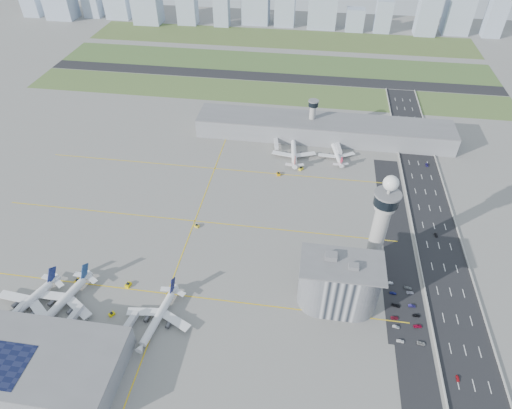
# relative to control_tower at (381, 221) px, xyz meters

# --- Properties ---
(ground) EXTENTS (1000.00, 1000.00, 0.00)m
(ground) POSITION_rel_control_tower_xyz_m (-72.00, -8.00, -35.04)
(ground) COLOR gray
(grass_strip_0) EXTENTS (480.00, 50.00, 0.08)m
(grass_strip_0) POSITION_rel_control_tower_xyz_m (-92.00, 217.00, -35.00)
(grass_strip_0) COLOR #445C2B
(grass_strip_0) RESTS_ON ground
(grass_strip_1) EXTENTS (480.00, 60.00, 0.08)m
(grass_strip_1) POSITION_rel_control_tower_xyz_m (-92.00, 292.00, -35.00)
(grass_strip_1) COLOR #42602D
(grass_strip_1) RESTS_ON ground
(grass_strip_2) EXTENTS (480.00, 70.00, 0.08)m
(grass_strip_2) POSITION_rel_control_tower_xyz_m (-92.00, 372.00, -35.00)
(grass_strip_2) COLOR #415327
(grass_strip_2) RESTS_ON ground
(runway) EXTENTS (480.00, 22.00, 0.10)m
(runway) POSITION_rel_control_tower_xyz_m (-92.00, 254.00, -34.98)
(runway) COLOR black
(runway) RESTS_ON ground
(highway) EXTENTS (28.00, 500.00, 0.10)m
(highway) POSITION_rel_control_tower_xyz_m (43.00, -8.00, -34.99)
(highway) COLOR black
(highway) RESTS_ON ground
(barrier_left) EXTENTS (0.60, 500.00, 1.20)m
(barrier_left) POSITION_rel_control_tower_xyz_m (29.00, -8.00, -34.44)
(barrier_left) COLOR #9E9E99
(barrier_left) RESTS_ON ground
(barrier_right) EXTENTS (0.60, 500.00, 1.20)m
(barrier_right) POSITION_rel_control_tower_xyz_m (57.00, -8.00, -34.44)
(barrier_right) COLOR #9E9E99
(barrier_right) RESTS_ON ground
(landside_road) EXTENTS (18.00, 260.00, 0.08)m
(landside_road) POSITION_rel_control_tower_xyz_m (18.00, -18.00, -35.00)
(landside_road) COLOR black
(landside_road) RESTS_ON ground
(parking_lot) EXTENTS (20.00, 44.00, 0.10)m
(parking_lot) POSITION_rel_control_tower_xyz_m (16.00, -30.00, -34.99)
(parking_lot) COLOR black
(parking_lot) RESTS_ON ground
(taxiway_line_h_0) EXTENTS (260.00, 0.60, 0.01)m
(taxiway_line_h_0) POSITION_rel_control_tower_xyz_m (-112.00, -38.00, -35.04)
(taxiway_line_h_0) COLOR yellow
(taxiway_line_h_0) RESTS_ON ground
(taxiway_line_h_1) EXTENTS (260.00, 0.60, 0.01)m
(taxiway_line_h_1) POSITION_rel_control_tower_xyz_m (-112.00, 22.00, -35.04)
(taxiway_line_h_1) COLOR yellow
(taxiway_line_h_1) RESTS_ON ground
(taxiway_line_h_2) EXTENTS (260.00, 0.60, 0.01)m
(taxiway_line_h_2) POSITION_rel_control_tower_xyz_m (-112.00, 82.00, -35.04)
(taxiway_line_h_2) COLOR yellow
(taxiway_line_h_2) RESTS_ON ground
(taxiway_line_v) EXTENTS (0.60, 260.00, 0.01)m
(taxiway_line_v) POSITION_rel_control_tower_xyz_m (-112.00, 22.00, -35.04)
(taxiway_line_v) COLOR yellow
(taxiway_line_v) RESTS_ON ground
(control_tower) EXTENTS (14.00, 14.00, 64.50)m
(control_tower) POSITION_rel_control_tower_xyz_m (0.00, 0.00, 0.00)
(control_tower) COLOR #ADAAA5
(control_tower) RESTS_ON ground
(secondary_tower) EXTENTS (8.60, 8.60, 31.90)m
(secondary_tower) POSITION_rel_control_tower_xyz_m (-42.00, 142.00, -16.24)
(secondary_tower) COLOR #ADAAA5
(secondary_tower) RESTS_ON ground
(admin_building) EXTENTS (42.00, 24.00, 33.50)m
(admin_building) POSITION_rel_control_tower_xyz_m (-20.01, -30.00, -19.74)
(admin_building) COLOR #B2B2B7
(admin_building) RESTS_ON ground
(terminal_pier) EXTENTS (210.00, 32.00, 15.80)m
(terminal_pier) POSITION_rel_control_tower_xyz_m (-32.00, 140.00, -27.14)
(terminal_pier) COLOR gray
(terminal_pier) RESTS_ON ground
(near_terminal) EXTENTS (84.00, 42.00, 13.00)m
(near_terminal) POSITION_rel_control_tower_xyz_m (-160.07, -90.02, -28.62)
(near_terminal) COLOR gray
(near_terminal) RESTS_ON ground
(airplane_near_a) EXTENTS (52.35, 56.32, 12.75)m
(airplane_near_a) POSITION_rel_control_tower_xyz_m (-182.93, -59.38, -28.66)
(airplane_near_a) COLOR white
(airplane_near_a) RESTS_ON ground
(airplane_near_b) EXTENTS (49.33, 54.02, 12.67)m
(airplane_near_b) POSITION_rel_control_tower_xyz_m (-164.44, -54.86, -28.70)
(airplane_near_b) COLOR white
(airplane_near_b) RESTS_ON ground
(airplane_near_c) EXTENTS (42.26, 47.53, 11.87)m
(airplane_near_c) POSITION_rel_control_tower_xyz_m (-110.85, -56.26, -29.11)
(airplane_near_c) COLOR white
(airplane_near_c) RESTS_ON ground
(airplane_far_a) EXTENTS (39.18, 44.66, 11.53)m
(airplane_far_a) POSITION_rel_control_tower_xyz_m (-53.69, 108.09, -29.28)
(airplane_far_a) COLOR white
(airplane_far_a) RESTS_ON ground
(airplane_far_b) EXTENTS (36.35, 40.33, 9.74)m
(airplane_far_b) POSITION_rel_control_tower_xyz_m (-20.25, 111.90, -30.17)
(airplane_far_b) COLOR white
(airplane_far_b) RESTS_ON ground
(jet_bridge_near_0) EXTENTS (5.39, 14.31, 5.70)m
(jet_bridge_near_0) POSITION_rel_control_tower_xyz_m (-185.00, -69.00, -32.19)
(jet_bridge_near_0) COLOR silver
(jet_bridge_near_0) RESTS_ON ground
(jet_bridge_near_1) EXTENTS (5.39, 14.31, 5.70)m
(jet_bridge_near_1) POSITION_rel_control_tower_xyz_m (-155.00, -69.00, -32.19)
(jet_bridge_near_1) COLOR silver
(jet_bridge_near_1) RESTS_ON ground
(jet_bridge_near_2) EXTENTS (5.39, 14.31, 5.70)m
(jet_bridge_near_2) POSITION_rel_control_tower_xyz_m (-125.00, -69.00, -32.19)
(jet_bridge_near_2) COLOR silver
(jet_bridge_near_2) RESTS_ON ground
(jet_bridge_far_0) EXTENTS (5.39, 14.31, 5.70)m
(jet_bridge_far_0) POSITION_rel_control_tower_xyz_m (-70.00, 124.00, -32.19)
(jet_bridge_far_0) COLOR silver
(jet_bridge_far_0) RESTS_ON ground
(jet_bridge_far_1) EXTENTS (5.39, 14.31, 5.70)m
(jet_bridge_far_1) POSITION_rel_control_tower_xyz_m (-20.00, 124.00, -32.19)
(jet_bridge_far_1) COLOR silver
(jet_bridge_far_1) RESTS_ON ground
(tug_0) EXTENTS (2.97, 3.78, 1.96)m
(tug_0) POSITION_rel_control_tower_xyz_m (-164.69, -37.25, -34.06)
(tug_0) COLOR yellow
(tug_0) RESTS_ON ground
(tug_1) EXTENTS (3.57, 3.78, 1.81)m
(tug_1) POSITION_rel_control_tower_xyz_m (-136.57, -55.69, -34.14)
(tug_1) COLOR yellow
(tug_1) RESTS_ON ground
(tug_2) EXTENTS (3.15, 3.97, 2.04)m
(tug_2) POSITION_rel_control_tower_xyz_m (-135.23, -35.81, -34.02)
(tug_2) COLOR yellow
(tug_2) RESTS_ON ground
(tug_3) EXTENTS (3.72, 3.22, 1.82)m
(tug_3) POSITION_rel_control_tower_xyz_m (-109.29, 16.83, -34.13)
(tug_3) COLOR gold
(tug_3) RESTS_ON ground
(tug_4) EXTENTS (3.14, 4.00, 2.07)m
(tug_4) POSITION_rel_control_tower_xyz_m (-62.99, 80.88, -34.00)
(tug_4) COLOR #E9A004
(tug_4) RESTS_ON ground
(tug_5) EXTENTS (3.98, 4.30, 2.06)m
(tug_5) POSITION_rel_control_tower_xyz_m (-46.83, 90.13, -34.01)
(tug_5) COLOR yellow
(tug_5) RESTS_ON ground
(car_lot_0) EXTENTS (3.96, 1.90, 1.30)m
(car_lot_0) POSITION_rel_control_tower_xyz_m (11.97, -49.78, -34.39)
(car_lot_0) COLOR white
(car_lot_0) RESTS_ON ground
(car_lot_1) EXTENTS (3.68, 1.71, 1.17)m
(car_lot_1) POSITION_rel_control_tower_xyz_m (10.74, -41.64, -34.46)
(car_lot_1) COLOR #A6A9AB
(car_lot_1) RESTS_ON ground
(car_lot_2) EXTENTS (4.18, 2.29, 1.11)m
(car_lot_2) POSITION_rel_control_tower_xyz_m (10.56, -36.20, -34.49)
(car_lot_2) COLOR maroon
(car_lot_2) RESTS_ON ground
(car_lot_3) EXTENTS (4.64, 2.44, 1.28)m
(car_lot_3) POSITION_rel_control_tower_xyz_m (11.98, -28.08, -34.40)
(car_lot_3) COLOR black
(car_lot_3) RESTS_ON ground
(car_lot_4) EXTENTS (3.82, 1.80, 1.26)m
(car_lot_4) POSITION_rel_control_tower_xyz_m (11.30, -19.87, -34.41)
(car_lot_4) COLOR navy
(car_lot_4) RESTS_ON ground
(car_lot_5) EXTENTS (3.73, 1.65, 1.19)m
(car_lot_5) POSITION_rel_control_tower_xyz_m (10.25, -12.83, -34.45)
(car_lot_5) COLOR white
(car_lot_5) RESTS_ON ground
(car_lot_6) EXTENTS (4.45, 2.62, 1.16)m
(car_lot_6) POSITION_rel_control_tower_xyz_m (22.12, -49.58, -34.46)
(car_lot_6) COLOR #969696
(car_lot_6) RESTS_ON ground
(car_lot_7) EXTENTS (4.58, 2.48, 1.26)m
(car_lot_7) POSITION_rel_control_tower_xyz_m (21.80, -39.67, -34.41)
(car_lot_7) COLOR maroon
(car_lot_7) RESTS_ON ground
(car_lot_8) EXTENTS (3.81, 1.62, 1.29)m
(car_lot_8) POSITION_rel_control_tower_xyz_m (21.95, -33.08, -34.40)
(car_lot_8) COLOR black
(car_lot_8) RESTS_ON ground
(car_lot_9) EXTENTS (3.84, 1.45, 1.25)m
(car_lot_9) POSITION_rel_control_tower_xyz_m (20.47, -27.14, -34.42)
(car_lot_9) COLOR #1C1753
(car_lot_9) RESTS_ON ground
(car_lot_10) EXTENTS (3.98, 1.99, 1.08)m
(car_lot_10) POSITION_rel_control_tower_xyz_m (20.65, -18.21, -34.50)
(car_lot_10) COLOR silver
(car_lot_10) RESTS_ON ground
(car_lot_11) EXTENTS (4.45, 2.23, 1.24)m
(car_lot_11) POSITION_rel_control_tower_xyz_m (19.88, -15.02, -34.42)
(car_lot_11) COLOR slate
(car_lot_11) RESTS_ON ground
(car_hw_0) EXTENTS (1.29, 3.21, 1.09)m
(car_hw_0) POSITION_rel_control_tower_xyz_m (36.20, -65.91, -34.49)
(car_hw_0) COLOR #AB131C
(car_hw_0) RESTS_ON ground
(car_hw_1) EXTENTS (1.55, 3.76, 1.21)m
(car_hw_1) POSITION_rel_control_tower_xyz_m (42.65, 30.87, -34.44)
(car_hw_1) COLOR black
(car_hw_1) RESTS_ON ground
(car_hw_2) EXTENTS (2.37, 4.56, 1.23)m
(car_hw_2) POSITION_rel_control_tower_xyz_m (49.03, 109.71, -34.43)
(car_hw_2) COLOR navy
(car_hw_2) RESTS_ON ground
(car_hw_4) EXTENTS (1.35, 3.27, 1.11)m
(car_hw_4) POSITION_rel_control_tower_xyz_m (36.92, 174.49, -34.49)
(car_hw_4) COLOR #A4A7AD
(car_hw_4) RESTS_ON ground
(skyline_bldg_0) EXTENTS (24.05, 19.24, 26.50)m
(skyline_bldg_0) POSITION_rel_control_tower_xyz_m (-449.77, 413.70, -21.79)
(skyline_bldg_0) COLOR #9EADC1
(skyline_bldg_0) RESTS_ON ground
(skyline_bldg_2) EXTENTS (22.81, 18.25, 26.79)m
(skyline_bldg_2) POSITION_rel_control_tower_xyz_m (-363.25, 422.16, -21.65)
(skyline_bldg_2) COLOR #9EADC1
(skyline_bldg_2) RESTS_ON ground
(skyline_bldg_3) EXTENTS (32.30, 25.84, 36.93)m
(skyline_bldg_3) POSITION_rel_control_tower_xyz_m (-324.58, 423.35, -16.58)
(skyline_bldg_3) COLOR #9EADC1
(skyline_bldg_3) RESTS_ON ground
(skyline_bldg_6) EXTENTS (20.04, 16.03, 45.20)m
(skyline_bldg_6) POSITION_rel_control_tower_xyz_m (-174.68, 409.90, -12.44)
(skyline_bldg_6) COLOR #9EADC1
(skyline_bldg_6) RESTS_ON ground
(skyline_bldg_9) EXTENTS (36.96, 29.57, 62.11)m
(skyline_bldg_9) POSITION_rel_control_tower_xyz_m (-41.73, 424.32, -3.99)
(skyline_bldg_9) COLOR #9EADC1
(skyline_bldg_9) RESTS_ON ground
(skyline_bldg_10) EXTENTS (23.01, 18.41, 27.75)m
(skyline_bldg_10) POSITION_rel_control_tower_xyz_m (1.27, 415.68, -21.17)
(skyline_bldg_10) COLOR #9EADC1
(skyline_bldg_10) RESTS_ON ground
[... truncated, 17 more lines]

